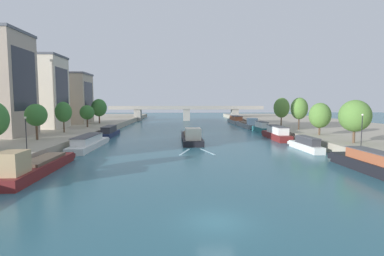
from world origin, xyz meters
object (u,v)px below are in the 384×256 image
at_px(moored_boat_right_near, 248,124).
at_px(tree_left_second, 63,112).
at_px(tree_right_past_mid, 355,116).
at_px(moored_boat_right_far, 372,163).
at_px(tree_right_nearest, 282,108).
at_px(moored_boat_left_gap_after, 89,143).
at_px(moored_boat_right_second, 306,144).
at_px(tree_left_third, 87,112).
at_px(lamppost_right_bank, 362,129).
at_px(moored_boat_right_gap_after, 276,133).
at_px(tree_right_second, 299,109).
at_px(tree_left_midway, 99,108).
at_px(bridge_far, 187,111).
at_px(moored_boat_right_midway, 236,120).
at_px(tree_left_distant, 36,115).
at_px(lamppost_left_bank, 26,132).
at_px(moored_boat_left_far, 110,132).
at_px(moored_boat_right_upstream, 261,128).
at_px(moored_boat_left_midway, 35,166).
at_px(tree_right_midway, 320,115).
at_px(barge_midriver, 191,137).

relative_size(moored_boat_right_near, tree_left_second, 2.61).
distance_m(moored_boat_right_near, tree_right_past_mid, 47.23).
xyz_separation_m(moored_boat_right_far, tree_right_nearest, (5.21, 44.99, 5.38)).
distance_m(moored_boat_left_gap_after, moored_boat_right_far, 42.10).
bearing_deg(moored_boat_right_far, moored_boat_right_second, 93.06).
bearing_deg(tree_left_third, moored_boat_right_near, 19.33).
bearing_deg(tree_right_nearest, lamppost_right_bank, -92.50).
bearing_deg(lamppost_right_bank, moored_boat_right_gap_after, 101.60).
bearing_deg(tree_right_past_mid, tree_left_second, 160.93).
height_order(tree_left_second, lamppost_right_bank, tree_left_second).
xyz_separation_m(moored_boat_right_near, tree_right_past_mid, (5.86, -46.61, 4.86)).
height_order(tree_right_past_mid, tree_right_nearest, tree_right_nearest).
bearing_deg(tree_right_nearest, tree_right_second, -87.99).
distance_m(tree_left_midway, tree_right_past_mid, 67.58).
bearing_deg(moored_boat_right_near, moored_boat_right_gap_after, -90.99).
height_order(tree_right_second, bridge_far, tree_right_second).
xyz_separation_m(moored_boat_right_midway, tree_left_distant, (-45.14, -59.71, 4.60)).
distance_m(moored_boat_right_second, tree_right_second, 20.53).
distance_m(tree_right_past_mid, tree_right_nearest, 32.47).
bearing_deg(tree_left_distant, moored_boat_right_far, -21.72).
distance_m(moored_boat_left_gap_after, tree_left_second, 15.08).
distance_m(tree_left_distant, tree_left_midway, 38.05).
bearing_deg(lamppost_right_bank, tree_right_nearest, 87.50).
height_order(moored_boat_left_gap_after, lamppost_left_bank, lamppost_left_bank).
xyz_separation_m(moored_boat_left_gap_after, moored_boat_right_far, (37.55, -19.04, 0.10)).
xyz_separation_m(moored_boat_right_midway, tree_left_third, (-44.66, -34.67, 4.16)).
bearing_deg(bridge_far, moored_boat_left_far, -108.69).
bearing_deg(tree_left_second, moored_boat_right_upstream, 17.60).
height_order(moored_boat_right_near, tree_left_midway, tree_left_midway).
bearing_deg(moored_boat_left_midway, moored_boat_right_near, 57.68).
bearing_deg(lamppost_left_bank, tree_left_third, 96.10).
relative_size(moored_boat_right_midway, lamppost_right_bank, 3.58).
distance_m(tree_left_third, bridge_far, 56.32).
distance_m(moored_boat_right_second, moored_boat_right_midway, 62.44).
height_order(tree_left_second, bridge_far, tree_left_second).
relative_size(moored_boat_right_upstream, tree_left_midway, 1.48).
height_order(moored_boat_left_far, tree_right_past_mid, tree_right_past_mid).
xyz_separation_m(moored_boat_left_gap_after, tree_right_second, (43.13, 15.25, 5.52)).
bearing_deg(lamppost_right_bank, moored_boat_right_upstream, 95.87).
bearing_deg(tree_right_midway, lamppost_right_bank, -96.02).
height_order(moored_boat_right_midway, tree_left_second, tree_left_second).
xyz_separation_m(barge_midriver, moored_boat_right_near, (18.99, 32.21, 0.05)).
relative_size(tree_left_midway, tree_right_nearest, 0.97).
distance_m(moored_boat_right_far, tree_right_nearest, 45.61).
xyz_separation_m(moored_boat_right_far, moored_boat_right_midway, (-0.83, 78.02, 0.11)).
xyz_separation_m(tree_left_midway, lamppost_right_bank, (49.64, -48.54, -2.06)).
bearing_deg(moored_boat_left_gap_after, tree_left_second, 127.46).
xyz_separation_m(moored_boat_left_midway, bridge_far, (18.39, 92.69, 3.11)).
distance_m(moored_boat_left_gap_after, moored_boat_right_gap_after, 38.20).
height_order(tree_left_second, tree_right_past_mid, tree_right_past_mid).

